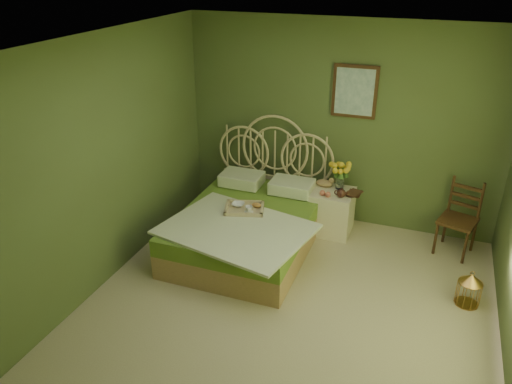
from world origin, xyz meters
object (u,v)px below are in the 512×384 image
at_px(bed, 249,224).
at_px(nightstand, 333,206).
at_px(birdcage, 469,290).
at_px(chair, 459,213).

height_order(bed, nightstand, bed).
distance_m(bed, birdcage, 2.52).
bearing_deg(bed, birdcage, -6.34).
relative_size(nightstand, chair, 1.10).
distance_m(bed, chair, 2.48).
height_order(nightstand, chair, nightstand).
height_order(chair, birdcage, chair).
distance_m(chair, birdcage, 1.12).
height_order(bed, birdcage, bed).
bearing_deg(birdcage, bed, 173.66).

